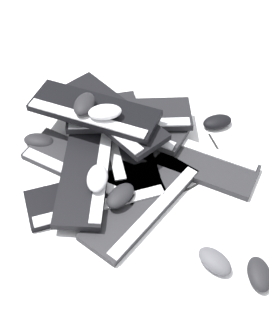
% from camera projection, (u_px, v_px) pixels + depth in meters
% --- Properties ---
extents(ground_plane, '(3.20, 3.20, 0.00)m').
position_uv_depth(ground_plane, '(141.00, 179.00, 1.56)').
color(ground_plane, white).
extents(keyboard_0, '(0.45, 0.17, 0.03)m').
position_uv_depth(keyboard_0, '(86.00, 166.00, 1.58)').
color(keyboard_0, '#232326').
rests_on(keyboard_0, ground).
extents(keyboard_1, '(0.42, 0.42, 0.03)m').
position_uv_depth(keyboard_1, '(96.00, 195.00, 1.50)').
color(keyboard_1, black).
rests_on(keyboard_1, ground).
extents(keyboard_2, '(0.23, 0.46, 0.03)m').
position_uv_depth(keyboard_2, '(141.00, 204.00, 1.48)').
color(keyboard_2, '#232326').
rests_on(keyboard_2, ground).
extents(keyboard_3, '(0.44, 0.16, 0.03)m').
position_uv_depth(keyboard_3, '(192.00, 161.00, 1.60)').
color(keyboard_3, '#232326').
rests_on(keyboard_3, ground).
extents(keyboard_4, '(0.39, 0.44, 0.03)m').
position_uv_depth(keyboard_4, '(125.00, 135.00, 1.67)').
color(keyboard_4, black).
rests_on(keyboard_4, ground).
extents(keyboard_5, '(0.44, 0.15, 0.03)m').
position_uv_depth(keyboard_5, '(127.00, 120.00, 1.68)').
color(keyboard_5, '#232326').
rests_on(keyboard_5, keyboard_4).
extents(keyboard_6, '(0.46, 0.35, 0.03)m').
position_uv_depth(keyboard_6, '(129.00, 116.00, 1.65)').
color(keyboard_6, black).
rests_on(keyboard_6, keyboard_5).
extents(keyboard_7, '(0.46, 0.30, 0.03)m').
position_uv_depth(keyboard_7, '(111.00, 114.00, 1.62)').
color(keyboard_7, black).
rests_on(keyboard_7, keyboard_6).
extents(keyboard_8, '(0.45, 0.19, 0.03)m').
position_uv_depth(keyboard_8, '(94.00, 111.00, 1.58)').
color(keyboard_8, black).
rests_on(keyboard_8, keyboard_7).
extents(keyboard_9, '(0.31, 0.46, 0.03)m').
position_uv_depth(keyboard_9, '(86.00, 172.00, 1.53)').
color(keyboard_9, black).
rests_on(keyboard_9, keyboard_0).
extents(mouse_0, '(0.09, 0.12, 0.04)m').
position_uv_depth(mouse_0, '(84.00, 104.00, 1.55)').
color(mouse_0, black).
rests_on(mouse_0, keyboard_8).
extents(mouse_1, '(0.12, 0.09, 0.04)m').
position_uv_depth(mouse_1, '(39.00, 141.00, 1.65)').
color(mouse_1, black).
rests_on(mouse_1, ground).
extents(mouse_2, '(0.08, 0.12, 0.04)m').
position_uv_depth(mouse_2, '(120.00, 196.00, 1.45)').
color(mouse_2, black).
rests_on(mouse_2, keyboard_2).
extents(mouse_3, '(0.12, 0.12, 0.04)m').
position_uv_depth(mouse_3, '(217.00, 122.00, 1.71)').
color(mouse_3, black).
rests_on(mouse_3, ground).
extents(mouse_4, '(0.13, 0.12, 0.04)m').
position_uv_depth(mouse_4, '(105.00, 112.00, 1.53)').
color(mouse_4, silver).
rests_on(mouse_4, keyboard_8).
extents(mouse_5, '(0.11, 0.13, 0.04)m').
position_uv_depth(mouse_5, '(259.00, 274.00, 1.31)').
color(mouse_5, black).
rests_on(mouse_5, ground).
extents(mouse_6, '(0.13, 0.10, 0.04)m').
position_uv_depth(mouse_6, '(215.00, 261.00, 1.34)').
color(mouse_6, '#4C4C51').
rests_on(mouse_6, ground).
extents(mouse_7, '(0.10, 0.13, 0.04)m').
position_uv_depth(mouse_7, '(97.00, 178.00, 1.46)').
color(mouse_7, '#B7B7BC').
rests_on(mouse_7, keyboard_9).
extents(cable_0, '(0.27, 0.32, 0.01)m').
position_uv_depth(cable_0, '(193.00, 171.00, 1.58)').
color(cable_0, black).
rests_on(cable_0, ground).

